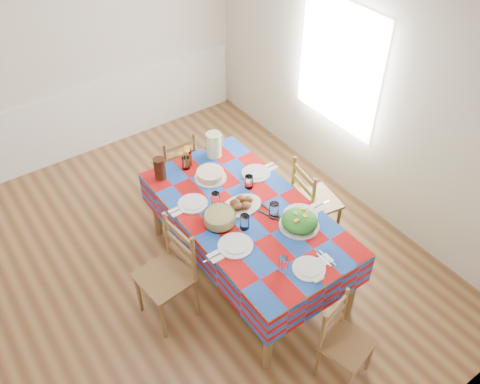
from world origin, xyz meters
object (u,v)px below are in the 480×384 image
Objects in this scene: chair_far at (177,168)px; tea_pitcher at (160,168)px; dining_table at (247,218)px; green_pitcher at (214,145)px; chair_right at (313,202)px; meat_platter at (242,204)px; chair_left at (169,275)px; chair_near at (343,342)px.

tea_pitcher is at bearing 50.43° from chair_far.
dining_table is 2.29× the size of chair_far.
green_pitcher reaches higher than chair_far.
chair_right is (1.28, -0.88, -0.46)m from tea_pitcher.
meat_platter is 0.38× the size of chair_left.
chair_left reaches higher than meat_platter.
green_pitcher is (0.22, 0.89, 0.23)m from dining_table.
chair_far is 1.60m from chair_left.
green_pitcher is 2.33m from chair_near.
chair_far is at bearing 115.06° from green_pitcher.
chair_near is at bearing -90.13° from meat_platter.
tea_pitcher is 0.27× the size of chair_near.
tea_pitcher is at bearing 116.82° from meat_platter.
tea_pitcher is 0.25× the size of chair_far.
dining_table is at bearing 92.23° from chair_far.
chair_far is at bearing 48.27° from tea_pitcher.
meat_platter is at bearing 91.93° from chair_far.
green_pitcher is at bearing 74.58° from meat_platter.
chair_right is (0.87, 1.37, 0.07)m from chair_near.
tea_pitcher reaches higher than chair_left.
chair_far is 0.90× the size of chair_left.
dining_table is 1.40m from chair_near.
chair_right is at bearing 43.00° from chair_near.
chair_near reaches higher than dining_table.
dining_table is 1.38m from chair_far.
chair_far is (-0.00, 1.36, -0.28)m from dining_table.
tea_pitcher reaches higher than dining_table.
chair_near is 1.62m from chair_right.
chair_left is (-0.44, -0.88, -0.44)m from tea_pitcher.
dining_table is at bearing 74.97° from chair_near.
green_pitcher is at bearing 45.30° from chair_right.
chair_left is at bearing -116.35° from tea_pitcher.
meat_platter is at bearing 94.69° from chair_right.
dining_table is 2.15× the size of chair_right.
meat_platter is 1.34m from chair_far.
chair_near is at bearing -95.77° from green_pitcher.
tea_pitcher is 0.23× the size of chair_right.
dining_table is 1.00m from tea_pitcher.
green_pitcher reaches higher than chair_right.
chair_left is (-0.85, -1.35, 0.05)m from chair_far.
chair_left is at bearing 179.65° from dining_table.
chair_near is (-0.23, -2.25, -0.55)m from green_pitcher.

